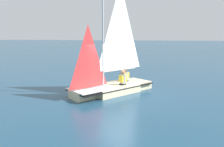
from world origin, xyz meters
name	(u,v)px	position (x,y,z in m)	size (l,w,h in m)	color
ground_plane	(112,92)	(0.00, 0.00, 0.00)	(260.00, 260.00, 0.00)	navy
sailboat_main	(113,79)	(-0.03, 0.02, 0.72)	(4.56, 4.09, 5.65)	beige
sailor_helm	(123,80)	(-0.16, 0.54, 0.62)	(0.43, 0.42, 1.16)	black
sailor_crew	(125,77)	(-1.08, 0.54, 0.63)	(0.43, 0.42, 1.16)	black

